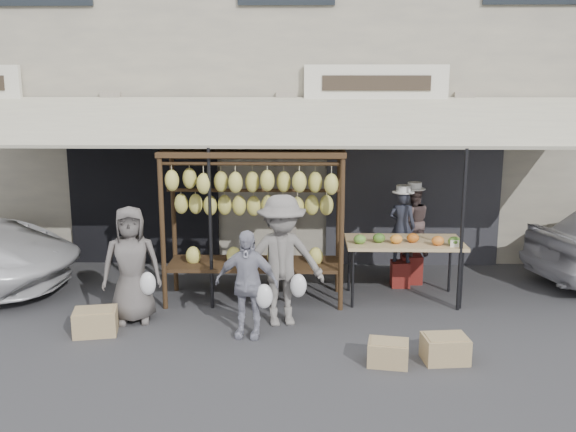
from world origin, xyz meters
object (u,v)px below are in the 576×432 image
(vendor_left, at_px, (402,226))
(crate_near_a, at_px, (388,353))
(customer_left, at_px, (131,265))
(crate_far, at_px, (96,322))
(banana_rack, at_px, (253,196))
(vendor_right, at_px, (413,221))
(customer_right, at_px, (282,261))
(produce_table, at_px, (405,243))
(customer_mid, at_px, (247,284))
(crate_near_b, at_px, (445,349))

(vendor_left, relative_size, crate_near_a, 2.50)
(customer_left, relative_size, crate_far, 2.96)
(banana_rack, height_order, vendor_right, banana_rack)
(banana_rack, relative_size, customer_right, 1.48)
(produce_table, xyz_separation_m, customer_mid, (-2.19, -1.41, -0.18))
(vendor_left, height_order, customer_mid, vendor_left)
(crate_near_b, xyz_separation_m, crate_far, (-4.32, 0.72, 0.01))
(crate_near_a, bearing_deg, banana_rack, 128.91)
(crate_near_a, xyz_separation_m, crate_far, (-3.65, 0.81, 0.02))
(vendor_right, relative_size, crate_near_b, 2.20)
(customer_left, bearing_deg, customer_mid, -28.62)
(produce_table, xyz_separation_m, customer_right, (-1.76, -0.97, 0.01))
(customer_mid, bearing_deg, banana_rack, 99.15)
(customer_mid, distance_m, crate_near_b, 2.52)
(produce_table, xyz_separation_m, crate_near_a, (-0.50, -2.20, -0.73))
(banana_rack, bearing_deg, crate_near_b, -40.29)
(vendor_left, height_order, customer_left, customer_left)
(vendor_right, xyz_separation_m, customer_left, (-4.03, -1.79, -0.22))
(vendor_left, height_order, customer_right, customer_right)
(crate_near_b, bearing_deg, banana_rack, 139.71)
(banana_rack, bearing_deg, crate_near_a, -51.09)
(customer_right, relative_size, crate_far, 3.28)
(banana_rack, distance_m, produce_table, 2.31)
(customer_left, bearing_deg, customer_right, -13.15)
(customer_right, xyz_separation_m, crate_near_a, (1.26, -1.22, -0.74))
(customer_right, distance_m, crate_far, 2.52)
(vendor_right, distance_m, crate_near_a, 3.27)
(vendor_right, bearing_deg, customer_left, 20.13)
(vendor_right, distance_m, crate_near_b, 3.08)
(crate_near_a, bearing_deg, customer_right, 135.91)
(customer_left, xyz_separation_m, crate_near_a, (3.27, -1.26, -0.66))
(vendor_right, relative_size, crate_near_a, 2.42)
(crate_near_a, distance_m, crate_near_b, 0.68)
(vendor_right, bearing_deg, customer_mid, 38.90)
(banana_rack, height_order, crate_near_b, banana_rack)
(vendor_right, height_order, customer_left, customer_left)
(vendor_left, distance_m, customer_left, 4.15)
(banana_rack, height_order, crate_near_a, banana_rack)
(crate_far, bearing_deg, customer_right, 9.77)
(crate_near_a, bearing_deg, customer_left, 158.89)
(produce_table, xyz_separation_m, vendor_left, (0.06, 0.66, 0.10))
(customer_right, xyz_separation_m, crate_far, (-2.38, -0.41, -0.72))
(produce_table, bearing_deg, vendor_right, 73.07)
(produce_table, distance_m, vendor_right, 0.91)
(customer_mid, xyz_separation_m, crate_far, (-1.96, 0.02, -0.53))
(produce_table, bearing_deg, crate_near_b, -85.24)
(customer_left, bearing_deg, crate_near_a, -33.17)
(customer_left, distance_m, customer_right, 2.01)
(banana_rack, relative_size, crate_far, 4.86)
(vendor_left, relative_size, crate_near_b, 2.26)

